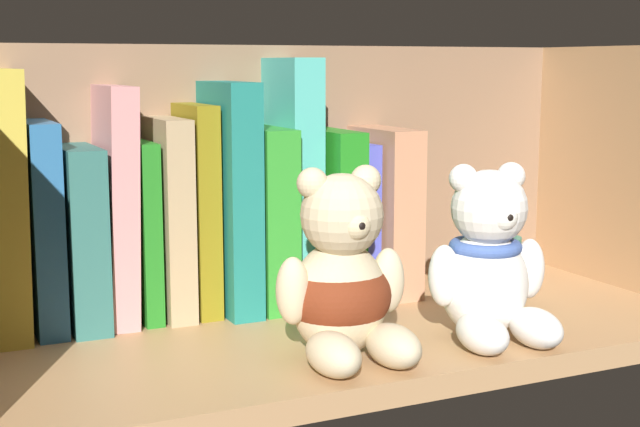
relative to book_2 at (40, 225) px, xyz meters
The scene contains 18 objects.
shelf_board 28.06cm from the book_2, 25.62° to the right, with size 65.53×28.98×2.00cm, color tan.
shelf_back_panel 24.02cm from the book_2, ahead, with size 67.93×1.20×26.80cm, color #7F6046.
shelf_side_panel_right 58.33cm from the book_2, 11.20° to the right, with size 1.60×31.38×26.80cm, color tan.
book_2 is the anchor object (origin of this frame).
book_3 3.41cm from the book_2, ahead, with size 3.17×12.33×15.96cm, color #2A615A.
book_4 6.55cm from the book_2, ahead, with size 2.40×10.76×21.15cm, color #CF8686.
book_5 8.83cm from the book_2, ahead, with size 1.64×9.98×16.21cm, color #1E711C.
book_6 11.23cm from the book_2, ahead, with size 2.52×11.05×18.22cm, color tan.
book_7 13.95cm from the book_2, ahead, with size 2.13×10.23×19.38cm, color olive.
book_8 16.95cm from the book_2, ahead, with size 3.00×13.67×21.40cm, color #1B7167.
book_9 20.41cm from the book_2, ahead, with size 3.29×13.18×17.13cm, color #2C8F2A.
book_10 24.11cm from the book_2, ahead, with size 3.07×10.24×23.57cm, color #45ACA0.
book_11 27.37cm from the book_2, ahead, with size 2.97×13.60×16.70cm, color #1E7E1C.
book_12 30.23cm from the book_2, ahead, with size 1.96×10.24×15.31cm, color #464BB6.
book_13 33.35cm from the book_2, ahead, with size 3.58×13.65×16.69cm, color tan.
teddy_bear_larger 27.71cm from the book_2, 43.07° to the right, with size 11.00×11.44×15.19cm.
teddy_bear_smaller 38.91cm from the book_2, 30.20° to the right, with size 10.94×11.22×14.86cm.
pillar_candle 42.50cm from the book_2, 13.74° to the right, with size 5.24×5.24×6.49cm, color #2D7A66.
Camera 1 is at (-34.71, -70.17, 25.06)cm, focal length 51.39 mm.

